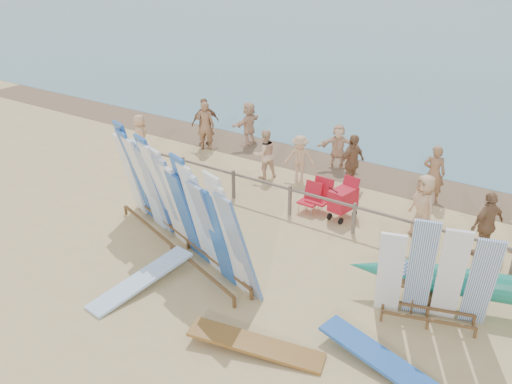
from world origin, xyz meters
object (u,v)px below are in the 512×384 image
Objects in this scene: beachgoer_10 at (487,224)px; beachgoer_extra_1 at (205,122)px; flat_board_c at (256,350)px; flat_board_d at (383,368)px; beachgoer_0 at (140,135)px; beachgoer_1 at (205,126)px; beachgoer_2 at (265,154)px; beachgoer_4 at (352,163)px; beachgoer_11 at (249,124)px; side_surfboard_rack at (435,277)px; beach_chair_right at (319,202)px; beach_chair_left at (309,204)px; beachgoer_5 at (338,146)px; beachgoer_7 at (434,174)px; beachgoer_6 at (423,206)px; beachgoer_3 at (300,158)px; vendor_table at (398,290)px; flat_board_a at (142,287)px; main_surfboard_rack at (177,205)px; stroller at (343,203)px.

beachgoer_extra_1 is at bearing -73.37° from beachgoer_10.
flat_board_d is at bearing -82.97° from flat_board_c.
beachgoer_1 reaches higher than beachgoer_0.
beachgoer_4 reaches higher than beachgoer_2.
beachgoer_2 is 0.98× the size of beachgoer_11.
beach_chair_right is (-4.30, 3.30, -0.87)m from side_surfboard_rack.
beachgoer_10 is at bearing -94.48° from beachgoer_4.
beach_chair_left is 0.56× the size of beachgoer_0.
beachgoer_7 reaches higher than beachgoer_5.
flat_board_d reaches higher than flat_board_c.
beachgoer_3 is (-4.55, 1.42, -0.11)m from beachgoer_6.
flat_board_a is at bearing -162.95° from vendor_table.
main_surfboard_rack is 3.74× the size of beachgoer_0.
beachgoer_11 is at bearing 131.85° from vendor_table.
stroller is (-2.75, 3.02, 0.10)m from vendor_table.
beachgoer_4 reaches higher than beachgoer_7.
beachgoer_10 is (12.09, -0.26, 0.10)m from beachgoer_0.
flat_board_a is (0.29, -1.68, -1.33)m from main_surfboard_rack.
beachgoer_extra_1 is (-10.77, 2.39, 0.05)m from beachgoer_10.
main_surfboard_rack is at bearing -112.91° from stroller.
beachgoer_1 is at bearing 134.84° from side_surfboard_rack.
beachgoer_5 is 1.01× the size of beachgoer_3.
beachgoer_5 is at bearing -124.96° from beachgoer_0.
beachgoer_extra_1 is (-6.33, 0.62, 0.01)m from beachgoer_4.
beachgoer_7 reaches higher than stroller.
beachgoer_10 reaches higher than beachgoer_3.
beachgoer_1 reaches higher than beachgoer_3.
vendor_table is 0.65× the size of beachgoer_10.
beachgoer_1 is at bearing 142.61° from main_surfboard_rack.
vendor_table reaches higher than flat_board_a.
beachgoer_extra_1 is at bearing 142.89° from main_surfboard_rack.
beachgoer_7 is 1.02× the size of beachgoer_6.
stroller is 3.67m from beachgoer_2.
vendor_table is at bearing 86.66° from beachgoer_7.
stroller is (2.65, 3.98, -0.85)m from main_surfboard_rack.
beachgoer_11 is at bearing -102.16° from beachgoer_2.
beachgoer_0 is (-8.29, 0.39, 0.30)m from stroller.
flat_board_d is 5.27m from beachgoer_10.
beachgoer_4 is 1.76m from beachgoer_3.
beachgoer_6 is at bearing 10.47° from beach_chair_left.
flat_board_a is 1.75× the size of beachgoer_3.
main_surfboard_rack reaches higher than beachgoer_11.
beach_chair_right is 0.57× the size of beachgoer_11.
beachgoer_7 is (2.73, 2.68, 0.65)m from beach_chair_left.
beachgoer_3 is at bearing 98.20° from flat_board_a.
beachgoer_10 reaches higher than beach_chair_right.
main_surfboard_rack is 5.56m from vendor_table.
flat_board_a is at bearing -174.98° from side_surfboard_rack.
beachgoer_6 is (-1.36, 3.52, -0.27)m from side_surfboard_rack.
beach_chair_left is (-3.73, 2.86, -0.12)m from vendor_table.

